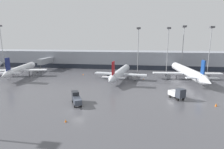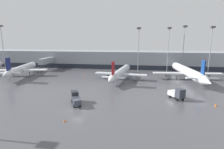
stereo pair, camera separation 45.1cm
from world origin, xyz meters
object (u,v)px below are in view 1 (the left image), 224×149
traffic_cone_0 (144,79)px  apron_light_mast_3 (168,38)px  service_truck_1 (76,98)px  traffic_cone_1 (216,105)px  parked_jet_0 (187,72)px  apron_light_mast_1 (211,37)px  apron_light_mast_2 (1,35)px  parked_jet_3 (120,73)px  apron_light_mast_6 (138,38)px  service_truck_0 (178,93)px  traffic_cone_3 (66,121)px  parked_jet_2 (21,69)px  traffic_cone_4 (83,74)px  apron_light_mast_5 (184,37)px

traffic_cone_0 → apron_light_mast_3: 27.75m
service_truck_1 → traffic_cone_1: 32.76m
parked_jet_0 → apron_light_mast_1: bearing=-47.7°
service_truck_1 → traffic_cone_1: bearing=-112.9°
apron_light_mast_2 → parked_jet_3: bearing=-15.6°
apron_light_mast_1 → apron_light_mast_2: apron_light_mast_2 is taller
apron_light_mast_3 → apron_light_mast_6: size_ratio=1.01×
service_truck_0 → traffic_cone_0: 23.03m
parked_jet_0 → traffic_cone_3: parked_jet_0 is taller
traffic_cone_1 → apron_light_mast_3: bearing=95.3°
apron_light_mast_6 → traffic_cone_1: bearing=-66.7°
apron_light_mast_1 → service_truck_0: bearing=-119.1°
parked_jet_2 → traffic_cone_1: 70.91m
traffic_cone_4 → apron_light_mast_6: size_ratio=0.03×
parked_jet_2 → parked_jet_3: size_ratio=0.97×
service_truck_0 → apron_light_mast_2: size_ratio=0.21×
apron_light_mast_2 → apron_light_mast_5: apron_light_mast_2 is taller
traffic_cone_0 → apron_light_mast_1: apron_light_mast_1 is taller
traffic_cone_3 → apron_light_mast_1: bearing=50.6°
apron_light_mast_6 → traffic_cone_4: bearing=-155.0°
service_truck_0 → parked_jet_2: bearing=-141.6°
traffic_cone_1 → apron_light_mast_3: (-4.20, 45.26, 15.85)m
parked_jet_0 → service_truck_1: (-33.44, -31.82, -1.48)m
parked_jet_0 → traffic_cone_4: parked_jet_0 is taller
parked_jet_2 → apron_light_mast_1: apron_light_mast_1 is taller
service_truck_1 → traffic_cone_0: size_ratio=10.13×
traffic_cone_1 → apron_light_mast_5: bearing=86.6°
parked_jet_2 → service_truck_0: parked_jet_2 is taller
service_truck_1 → apron_light_mast_5: 61.93m
traffic_cone_4 → apron_light_mast_3: size_ratio=0.03×
parked_jet_0 → parked_jet_3: 25.89m
parked_jet_2 → traffic_cone_4: parked_jet_2 is taller
parked_jet_2 → service_truck_1: (33.89, -27.83, -1.59)m
apron_light_mast_1 → apron_light_mast_5: 11.10m
parked_jet_2 → apron_light_mast_5: size_ratio=1.46×
parked_jet_3 → parked_jet_0: bearing=-74.9°
traffic_cone_3 → apron_light_mast_2: (-58.35, 55.64, 17.09)m
apron_light_mast_5 → apron_light_mast_6: (-20.79, -3.22, -0.55)m
traffic_cone_0 → parked_jet_2: bearing=-178.8°
service_truck_1 → apron_light_mast_5: (35.25, 48.61, 15.15)m
traffic_cone_0 → apron_light_mast_1: size_ratio=0.03×
apron_light_mast_5 → service_truck_0: bearing=-104.3°
parked_jet_2 → apron_light_mast_5: apron_light_mast_5 is taller
traffic_cone_0 → traffic_cone_4: (-26.05, 5.52, 0.03)m
traffic_cone_3 → apron_light_mast_2: bearing=136.4°
service_truck_0 → traffic_cone_1: size_ratio=6.90×
service_truck_1 → apron_light_mast_5: apron_light_mast_5 is taller
parked_jet_0 → traffic_cone_3: size_ratio=69.79×
traffic_cone_1 → apron_light_mast_1: apron_light_mast_1 is taller
parked_jet_0 → apron_light_mast_2: bearing=76.4°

